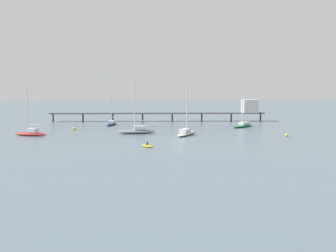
% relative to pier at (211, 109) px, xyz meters
% --- Properties ---
extents(ground_plane, '(400.00, 400.00, 0.00)m').
position_rel_pier_xyz_m(ground_plane, '(-17.94, -38.02, -4.09)').
color(ground_plane, slate).
extents(pier, '(72.14, 12.08, 7.34)m').
position_rel_pier_xyz_m(pier, '(0.00, 0.00, 0.00)').
color(pier, '#4C4C51').
rests_on(pier, ground_plane).
extents(sailboat_navy, '(3.79, 7.73, 10.01)m').
position_rel_pier_xyz_m(sailboat_navy, '(-33.09, -6.70, -3.47)').
color(sailboat_navy, navy).
rests_on(sailboat_navy, ground_plane).
extents(sailboat_gray, '(9.44, 2.80, 13.65)m').
position_rel_pier_xyz_m(sailboat_gray, '(-26.16, -26.27, -3.29)').
color(sailboat_gray, gray).
rests_on(sailboat_gray, ground_plane).
extents(sailboat_red, '(8.62, 5.10, 11.23)m').
position_rel_pier_xyz_m(sailboat_red, '(-51.92, -26.44, -3.38)').
color(sailboat_red, red).
rests_on(sailboat_red, ground_plane).
extents(sailboat_cream, '(7.17, 9.42, 13.08)m').
position_rel_pier_xyz_m(sailboat_cream, '(-14.42, -30.63, -3.34)').
color(sailboat_cream, beige).
rests_on(sailboat_cream, ground_plane).
extents(sailboat_green, '(8.84, 7.46, 11.84)m').
position_rel_pier_xyz_m(sailboat_green, '(5.20, -16.83, -3.42)').
color(sailboat_green, '#287F4C').
rests_on(sailboat_green, ground_plane).
extents(dinghy_yellow, '(2.81, 3.27, 1.14)m').
position_rel_pier_xyz_m(dinghy_yellow, '(-25.07, -45.47, -3.89)').
color(dinghy_yellow, yellow).
rests_on(dinghy_yellow, ground_plane).
extents(mooring_buoy_mid, '(0.81, 0.81, 0.81)m').
position_rel_pier_xyz_m(mooring_buoy_mid, '(-42.83, -17.13, -3.69)').
color(mooring_buoy_mid, yellow).
rests_on(mooring_buoy_mid, ground_plane).
extents(mooring_buoy_far, '(0.72, 0.72, 0.72)m').
position_rel_pier_xyz_m(mooring_buoy_far, '(8.94, -36.36, -3.73)').
color(mooring_buoy_far, yellow).
rests_on(mooring_buoy_far, ground_plane).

